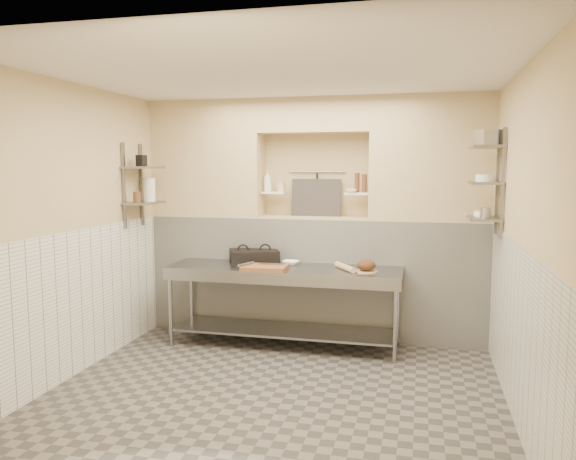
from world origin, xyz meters
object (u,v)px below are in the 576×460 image
(mixing_bowl, at_px, (291,263))
(rolling_pin, at_px, (345,267))
(bottle_soap, at_px, (268,181))
(prep_table, at_px, (284,290))
(panini_press, at_px, (254,256))
(bowl_alcove, at_px, (351,191))
(jug_left, at_px, (149,190))
(bread_loaf, at_px, (366,265))
(cutting_board, at_px, (265,268))

(mixing_bowl, height_order, rolling_pin, rolling_pin)
(bottle_soap, bearing_deg, prep_table, -59.29)
(panini_press, xyz_separation_m, bottle_soap, (0.07, 0.35, 0.86))
(panini_press, distance_m, mixing_bowl, 0.46)
(panini_press, xyz_separation_m, rolling_pin, (1.09, -0.24, -0.04))
(bowl_alcove, relative_size, jug_left, 0.50)
(rolling_pin, height_order, jug_left, jug_left)
(rolling_pin, xyz_separation_m, bread_loaf, (0.23, -0.06, 0.04))
(prep_table, bearing_deg, panini_press, 151.23)
(bottle_soap, bearing_deg, bowl_alcove, -3.18)
(panini_press, height_order, jug_left, jug_left)
(jug_left, bearing_deg, bread_loaf, -1.57)
(mixing_bowl, distance_m, rolling_pin, 0.67)
(panini_press, bearing_deg, bread_loaf, -36.21)
(bottle_soap, xyz_separation_m, bowl_alcove, (1.02, -0.06, -0.10))
(rolling_pin, bearing_deg, jug_left, 179.77)
(cutting_board, xyz_separation_m, jug_left, (-1.44, 0.18, 0.82))
(rolling_pin, bearing_deg, prep_table, 179.03)
(panini_press, distance_m, cutting_board, 0.48)
(jug_left, bearing_deg, cutting_board, -7.16)
(cutting_board, bearing_deg, jug_left, 172.84)
(rolling_pin, xyz_separation_m, jug_left, (-2.29, 0.01, 0.81))
(prep_table, xyz_separation_m, bread_loaf, (0.92, -0.07, 0.33))
(bowl_alcove, bearing_deg, rolling_pin, -88.82)
(cutting_board, height_order, mixing_bowl, mixing_bowl)
(mixing_bowl, bearing_deg, bottle_soap, 133.78)
(cutting_board, bearing_deg, prep_table, 47.86)
(mixing_bowl, relative_size, bowl_alcove, 1.45)
(mixing_bowl, xyz_separation_m, jug_left, (-1.64, -0.18, 0.82))
(rolling_pin, bearing_deg, bread_loaf, -14.40)
(panini_press, height_order, bottle_soap, bottle_soap)
(mixing_bowl, bearing_deg, panini_press, 173.65)
(bread_loaf, xyz_separation_m, bottle_soap, (-1.26, 0.64, 0.86))
(bread_loaf, relative_size, bowl_alcove, 1.51)
(bottle_soap, xyz_separation_m, jug_left, (-1.26, -0.57, -0.09))
(prep_table, relative_size, bread_loaf, 13.04)
(bowl_alcove, distance_m, jug_left, 2.34)
(bottle_soap, bearing_deg, mixing_bowl, -46.22)
(panini_press, distance_m, bread_loaf, 1.36)
(cutting_board, xyz_separation_m, mixing_bowl, (0.21, 0.36, 0.00))
(bowl_alcove, bearing_deg, bread_loaf, -67.39)
(rolling_pin, relative_size, bottle_soap, 1.66)
(panini_press, xyz_separation_m, jug_left, (-1.19, -0.23, 0.77))
(jug_left, bearing_deg, bottle_soap, 24.46)
(mixing_bowl, height_order, bowl_alcove, bowl_alcove)
(rolling_pin, distance_m, bottle_soap, 1.49)
(mixing_bowl, height_order, jug_left, jug_left)
(panini_press, relative_size, jug_left, 2.48)
(jug_left, bearing_deg, bowl_alcove, 12.80)
(bread_loaf, bearing_deg, bottle_soap, 152.95)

